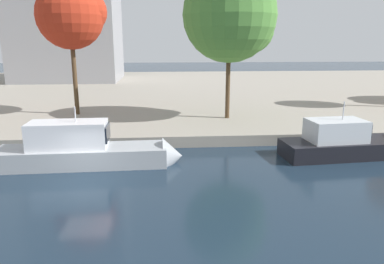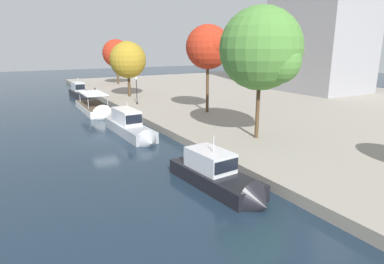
{
  "view_description": "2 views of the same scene",
  "coord_description": "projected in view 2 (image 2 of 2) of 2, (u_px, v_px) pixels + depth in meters",
  "views": [
    {
      "loc": [
        4.25,
        -18.25,
        7.24
      ],
      "look_at": [
        5.87,
        2.6,
        2.01
      ],
      "focal_mm": 34.17,
      "sensor_mm": 36.0,
      "label": 1
    },
    {
      "loc": [
        33.42,
        -8.65,
        9.52
      ],
      "look_at": [
        7.43,
        6.28,
        1.64
      ],
      "focal_mm": 30.84,
      "sensor_mm": 36.0,
      "label": 2
    }
  ],
  "objects": [
    {
      "name": "motor_yacht_2",
      "position": [
        131.0,
        128.0,
        35.96
      ],
      "size": [
        10.95,
        2.68,
        4.32
      ],
      "rotation": [
        0.0,
        0.0,
        0.03
      ],
      "color": "#9EA3A8",
      "rests_on": "ground_plane"
    },
    {
      "name": "lamp_post",
      "position": [
        137.0,
        88.0,
        49.9
      ],
      "size": [
        0.39,
        0.39,
        4.12
      ],
      "color": "black",
      "rests_on": "dock_promenade"
    },
    {
      "name": "motor_yacht_0",
      "position": [
        80.0,
        93.0,
        62.44
      ],
      "size": [
        8.72,
        2.52,
        4.43
      ],
      "rotation": [
        0.0,
        0.0,
        0.03
      ],
      "color": "black",
      "rests_on": "ground_plane"
    },
    {
      "name": "dock_promenade",
      "position": [
        322.0,
        107.0,
        50.7
      ],
      "size": [
        120.0,
        55.0,
        0.8
      ],
      "primitive_type": "cube",
      "color": "gray",
      "rests_on": "ground_plane"
    },
    {
      "name": "mooring_bollard_0",
      "position": [
        95.0,
        90.0,
        63.42
      ],
      "size": [
        0.3,
        0.3,
        0.86
      ],
      "color": "#2D2D33",
      "rests_on": "dock_promenade"
    },
    {
      "name": "tree_1",
      "position": [
        127.0,
        58.0,
        56.95
      ],
      "size": [
        6.25,
        6.25,
        9.54
      ],
      "color": "#4C3823",
      "rests_on": "dock_promenade"
    },
    {
      "name": "ground_plane",
      "position": [
        105.0,
        139.0,
        34.62
      ],
      "size": [
        220.0,
        220.0,
        0.0
      ],
      "primitive_type": "plane",
      "color": "#192838"
    },
    {
      "name": "tree_3",
      "position": [
        118.0,
        54.0,
        75.76
      ],
      "size": [
        6.32,
        6.63,
        10.16
      ],
      "color": "#4C3823",
      "rests_on": "dock_promenade"
    },
    {
      "name": "motor_yacht_3",
      "position": [
        220.0,
        179.0,
        22.51
      ],
      "size": [
        8.97,
        3.31,
        4.49
      ],
      "rotation": [
        0.0,
        0.0,
        0.08
      ],
      "color": "black",
      "rests_on": "ground_plane"
    },
    {
      "name": "tree_4",
      "position": [
        210.0,
        48.0,
        42.39
      ],
      "size": [
        5.96,
        5.71,
        11.4
      ],
      "color": "#4C3823",
      "rests_on": "dock_promenade"
    },
    {
      "name": "tree_2",
      "position": [
        265.0,
        50.0,
        29.91
      ],
      "size": [
        7.64,
        7.61,
        12.26
      ],
      "color": "#4C3823",
      "rests_on": "dock_promenade"
    },
    {
      "name": "tour_boat_1",
      "position": [
        96.0,
        110.0,
        48.19
      ],
      "size": [
        12.29,
        3.61,
        4.01
      ],
      "rotation": [
        0.0,
        0.0,
        -0.02
      ],
      "color": "silver",
      "rests_on": "ground_plane"
    }
  ]
}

